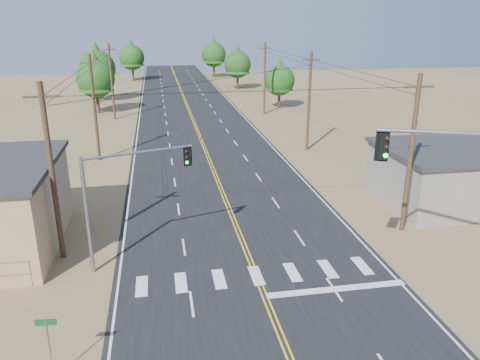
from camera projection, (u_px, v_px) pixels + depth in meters
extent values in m
cube|color=black|center=(209.00, 160.00, 45.40)|extent=(15.00, 200.00, 0.02)
cylinder|color=gray|center=(31.00, 273.00, 23.70)|extent=(0.06, 0.06, 1.50)
cylinder|color=#4C3826|center=(52.00, 175.00, 25.27)|extent=(0.30, 0.30, 10.00)
cube|color=#4C3826|center=(42.00, 97.00, 23.91)|extent=(1.80, 0.12, 0.12)
cylinder|color=#4C3826|center=(95.00, 109.00, 43.89)|extent=(0.30, 0.30, 10.00)
cube|color=#4C3826|center=(90.00, 63.00, 42.53)|extent=(1.80, 0.12, 0.12)
cylinder|color=#4C3826|center=(112.00, 82.00, 62.51)|extent=(0.30, 0.30, 10.00)
cube|color=#4C3826|center=(109.00, 50.00, 61.14)|extent=(1.80, 0.12, 0.12)
cylinder|color=#4C3826|center=(410.00, 156.00, 28.76)|extent=(0.30, 0.30, 10.00)
cube|color=#4C3826|center=(419.00, 87.00, 27.39)|extent=(1.80, 0.12, 0.12)
cylinder|color=#4C3826|center=(309.00, 102.00, 47.37)|extent=(0.30, 0.30, 10.00)
cube|color=#4C3826|center=(311.00, 60.00, 46.01)|extent=(1.80, 0.12, 0.12)
cylinder|color=#4C3826|center=(265.00, 79.00, 65.99)|extent=(0.30, 0.30, 10.00)
cube|color=#4C3826|center=(265.00, 48.00, 64.63)|extent=(1.80, 0.12, 0.12)
cylinder|color=gray|center=(88.00, 219.00, 24.34)|extent=(0.21, 0.21, 6.23)
cylinder|color=gray|center=(81.00, 162.00, 23.33)|extent=(0.16, 0.16, 0.53)
cylinder|color=gray|center=(139.00, 152.00, 24.62)|extent=(5.71, 1.96, 0.14)
cube|color=black|center=(187.00, 156.00, 26.01)|extent=(0.38, 0.35, 0.98)
sphere|color=black|center=(187.00, 152.00, 25.75)|extent=(0.18, 0.18, 0.18)
sphere|color=black|center=(187.00, 157.00, 25.86)|extent=(0.18, 0.18, 0.18)
sphere|color=#0CE533|center=(187.00, 162.00, 25.96)|extent=(0.18, 0.18, 0.18)
cylinder|color=gray|center=(449.00, 133.00, 20.91)|extent=(5.88, 2.37, 0.18)
cube|color=black|center=(383.00, 146.00, 21.63)|extent=(0.50, 0.46, 1.26)
sphere|color=black|center=(387.00, 139.00, 21.34)|extent=(0.23, 0.23, 0.23)
sphere|color=black|center=(386.00, 147.00, 21.47)|extent=(0.23, 0.23, 0.23)
sphere|color=#0CE533|center=(386.00, 155.00, 21.60)|extent=(0.23, 0.23, 0.23)
cylinder|color=gray|center=(50.00, 350.00, 17.39)|extent=(0.06, 0.06, 2.62)
cube|color=#0B4E25|center=(46.00, 322.00, 17.00)|extent=(0.79, 0.10, 0.26)
cylinder|color=#3F2D1E|center=(98.00, 102.00, 67.74)|extent=(0.50, 0.50, 3.21)
cone|color=#224814|center=(95.00, 71.00, 66.29)|extent=(5.00, 5.00, 5.71)
sphere|color=#224814|center=(96.00, 79.00, 66.67)|extent=(5.35, 5.35, 5.35)
cylinder|color=#3F2D1E|center=(100.00, 91.00, 77.52)|extent=(0.43, 0.43, 3.50)
cone|color=#224814|center=(97.00, 61.00, 75.94)|extent=(5.45, 5.45, 6.23)
sphere|color=#224814|center=(97.00, 68.00, 76.35)|extent=(5.84, 5.84, 5.84)
cylinder|color=#3F2D1E|center=(133.00, 73.00, 103.85)|extent=(0.50, 0.50, 3.26)
cone|color=#224814|center=(131.00, 52.00, 102.37)|extent=(5.07, 5.07, 5.79)
sphere|color=#224814|center=(132.00, 58.00, 102.76)|extent=(5.43, 5.43, 5.43)
cylinder|color=#3F2D1E|center=(279.00, 99.00, 71.61)|extent=(0.41, 0.41, 2.74)
cone|color=#224814|center=(280.00, 74.00, 70.38)|extent=(4.26, 4.26, 4.87)
sphere|color=#224814|center=(280.00, 81.00, 70.70)|extent=(4.57, 4.57, 4.57)
cylinder|color=#3F2D1E|center=(237.00, 81.00, 91.12)|extent=(0.45, 0.45, 3.09)
cone|color=#224814|center=(237.00, 59.00, 89.72)|extent=(4.80, 4.80, 5.48)
sphere|color=#224814|center=(237.00, 65.00, 90.08)|extent=(5.14, 5.14, 5.14)
cylinder|color=#3F2D1E|center=(214.00, 70.00, 110.02)|extent=(0.45, 0.45, 3.38)
cone|color=#224814|center=(214.00, 49.00, 108.49)|extent=(5.26, 5.26, 6.01)
sphere|color=#224814|center=(214.00, 55.00, 108.89)|extent=(5.64, 5.64, 5.64)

